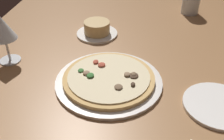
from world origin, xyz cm
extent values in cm
cube|color=#996B42|center=(0.00, 0.00, 2.00)|extent=(150.00, 110.00, 4.00)
cylinder|color=silver|center=(-4.84, 1.19, 4.50)|extent=(31.68, 31.68, 1.00)
cylinder|color=tan|center=(-4.84, 1.19, 5.60)|extent=(27.13, 27.13, 1.20)
cylinder|color=beige|center=(-4.84, 1.19, 6.40)|extent=(24.24, 24.24, 0.40)
ellipsoid|color=#937556|center=(-3.89, -4.10, 6.99)|extent=(2.17, 1.81, 0.79)
ellipsoid|color=#AD4733|center=(1.33, 6.31, 6.93)|extent=(2.24, 1.65, 0.66)
ellipsoid|color=#4C3828|center=(-3.96, -6.04, 6.84)|extent=(2.91, 2.73, 0.48)
ellipsoid|color=#937556|center=(-4.95, 7.86, 6.99)|extent=(2.14, 2.07, 0.79)
ellipsoid|color=#4C3828|center=(-8.30, -6.21, 6.98)|extent=(1.79, 1.27, 0.77)
ellipsoid|color=brown|center=(-9.94, -2.35, 6.90)|extent=(2.49, 2.32, 0.61)
ellipsoid|color=brown|center=(-3.56, -6.02, 7.00)|extent=(2.07, 1.52, 0.80)
ellipsoid|color=#387033|center=(-3.78, 9.84, 6.85)|extent=(1.97, 1.73, 0.50)
ellipsoid|color=#387033|center=(-5.95, 6.46, 6.97)|extent=(2.46, 2.18, 0.75)
ellipsoid|color=#AD4733|center=(0.17, 4.21, 6.95)|extent=(2.48, 2.32, 0.70)
cylinder|color=silver|center=(24.63, 10.58, 4.40)|extent=(15.83, 15.83, 0.80)
cylinder|color=tan|center=(24.63, 10.58, 7.12)|extent=(9.92, 9.92, 4.63)
cylinder|color=silver|center=(2.06, 35.65, 4.20)|extent=(6.93, 6.93, 0.40)
cylinder|color=silver|center=(2.06, 35.65, 8.39)|extent=(0.80, 0.80, 7.98)
cone|color=silver|center=(2.06, 35.65, 16.31)|extent=(8.13, 8.13, 7.86)
cone|color=maroon|center=(2.06, 35.65, 13.66)|extent=(2.37, 2.37, 2.55)
cylinder|color=silver|center=(51.45, -26.75, 9.50)|extent=(7.69, 7.69, 11.00)
cylinder|color=silver|center=(51.45, -26.75, 8.13)|extent=(7.07, 7.07, 8.27)
cylinder|color=white|center=(-10.62, -29.21, 4.45)|extent=(18.57, 18.57, 0.90)
camera|label=1|loc=(-67.10, -9.21, 53.36)|focal=43.08mm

